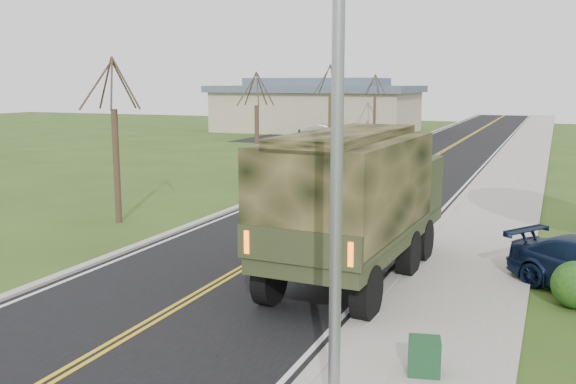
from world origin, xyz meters
The scene contains 18 objects.
ground centered at (0.00, 0.00, 0.00)m, with size 160.00×160.00×0.00m, color #2E4617.
road centered at (0.00, 40.00, 0.01)m, with size 8.00×120.00×0.01m, color black.
curb_right centered at (4.15, 40.00, 0.06)m, with size 0.30×120.00×0.12m, color #9E998E.
sidewalk_right centered at (5.90, 40.00, 0.05)m, with size 3.20×120.00×0.10m, color #9E998E.
curb_left centered at (-4.15, 40.00, 0.05)m, with size 0.30×120.00×0.10m, color #9E998E.
street_light centered at (4.90, -0.50, 4.43)m, with size 1.65×0.22×8.00m.
bare_tree_a centered at (-7.00, 10.00, 2.63)m, with size 1.93×2.26×6.08m.
bare_tree_b centered at (-7.00, 22.00, 2.48)m, with size 1.83×2.14×5.73m.
bare_tree_c centered at (-7.00, 34.00, 2.78)m, with size 2.04×2.39×6.42m.
bare_tree_d centered at (-7.00, 46.00, 2.55)m, with size 1.88×2.20×5.91m.
commercial_building centered at (-15.98, 55.97, 2.69)m, with size 25.50×21.50×5.65m.
military_truck centered at (3.19, 6.62, 2.28)m, with size 3.08×8.08×3.98m.
suv_champagne centered at (-3.00, 22.60, 0.71)m, with size 2.35×5.10×1.42m, color #9C7C58.
sedan_silver centered at (-3.00, 25.40, 0.63)m, with size 1.33×3.82×1.26m, color silver.
utility_box_far centered at (5.99, 1.51, 0.43)m, with size 0.55×0.45×0.65m, color #184423.
lot_car_dark centered at (-12.97, 47.36, 0.59)m, with size 1.38×3.44×1.17m, color black.
lot_car_silver centered at (-11.60, 45.84, 0.71)m, with size 1.51×4.32×1.42m, color silver.
lot_car_navy centered at (-5.24, 42.00, 0.67)m, with size 1.87×4.61×1.34m, color #0F1D38.
Camera 1 is at (7.86, -9.14, 5.13)m, focal length 40.00 mm.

